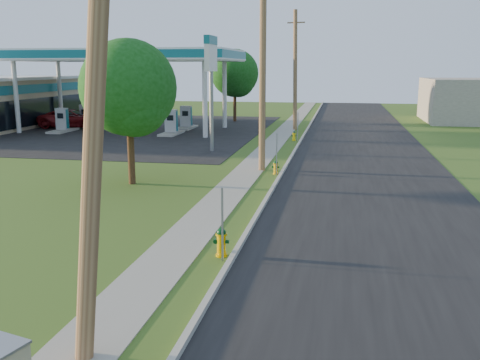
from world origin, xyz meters
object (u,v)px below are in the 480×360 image
utility_pole_mid (263,69)px  fuel_pump_se (186,120)px  tree_lot (236,75)px  hydrant_far (294,136)px  hydrant_near (221,242)px  car_red (73,119)px  fuel_pump_nw (62,123)px  fuel_pump_ne (171,125)px  utility_pole_near (95,83)px  fuel_pump_sw (86,118)px  hydrant_mid (276,167)px  price_pylon (211,60)px  utility_pole_far (295,70)px  tree_verge (130,92)px

utility_pole_mid → fuel_pump_se: size_ratio=3.06×
tree_lot → hydrant_far: tree_lot is taller
hydrant_near → car_red: 34.31m
tree_lot → hydrant_far: size_ratio=9.63×
fuel_pump_nw → fuel_pump_ne: bearing=0.0°
fuel_pump_nw → fuel_pump_ne: 9.00m
fuel_pump_ne → utility_pole_near: bearing=-74.0°
fuel_pump_sw → fuel_pump_se: size_ratio=1.00×
hydrant_mid → fuel_pump_sw: bearing=136.4°
utility_pole_mid → fuel_pump_ne: size_ratio=3.06×
fuel_pump_sw → car_red: bearing=-120.4°
utility_pole_near → utility_pole_mid: (-0.00, 18.00, 0.15)m
price_pylon → car_red: bearing=144.5°
utility_pole_mid → fuel_pump_ne: bearing=124.4°
utility_pole_mid → hydrant_near: bearing=-86.6°
hydrant_near → hydrant_far: 23.78m
utility_pole_mid → utility_pole_near: bearing=-90.0°
fuel_pump_nw → car_red: (-0.63, 2.92, 0.06)m
tree_lot → hydrant_near: 37.03m
hydrant_mid → car_red: (-19.33, 16.75, 0.45)m
hydrant_far → price_pylon: bearing=-127.6°
utility_pole_far → hydrant_near: size_ratio=11.44×
fuel_pump_nw → fuel_pump_se: (9.00, 4.00, 0.00)m
utility_pole_mid → hydrant_far: utility_pole_mid is taller
hydrant_far → fuel_pump_nw: bearing=174.8°
fuel_pump_se → hydrant_mid: 20.30m
hydrant_mid → utility_pole_mid: bearing=133.8°
utility_pole_mid → fuel_pump_sw: bearing=136.5°
utility_pole_near → tree_verge: (-5.07, 13.78, -0.78)m
fuel_pump_sw → price_pylon: 18.72m
tree_verge → hydrant_far: 16.96m
fuel_pump_sw → hydrant_far: (18.49, -5.67, -0.38)m
price_pylon → fuel_pump_nw: bearing=151.8°
utility_pole_near → tree_lot: (-6.03, 41.74, -0.48)m
fuel_pump_nw → utility_pole_far: bearing=15.6°
fuel_pump_se → price_pylon: (5.00, -11.50, 4.71)m
utility_pole_near → fuel_pump_se: bearing=104.3°
tree_lot → car_red: tree_lot is taller
fuel_pump_sw → tree_verge: bearing=-58.8°
fuel_pump_nw → fuel_pump_ne: (9.00, 0.00, 0.00)m
fuel_pump_se → tree_verge: (3.83, -21.22, 3.31)m
price_pylon → hydrant_near: 19.21m
utility_pole_near → hydrant_near: bearing=82.4°
fuel_pump_sw → fuel_pump_ne: bearing=-24.0°
utility_pole_mid → fuel_pump_se: (-8.90, 17.00, -4.23)m
utility_pole_mid → fuel_pump_sw: (-17.90, 17.00, -4.23)m
fuel_pump_sw → price_pylon: size_ratio=0.47×
utility_pole_mid → fuel_pump_nw: size_ratio=3.06×
price_pylon → hydrant_far: 8.95m
utility_pole_near → tree_verge: utility_pole_near is taller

